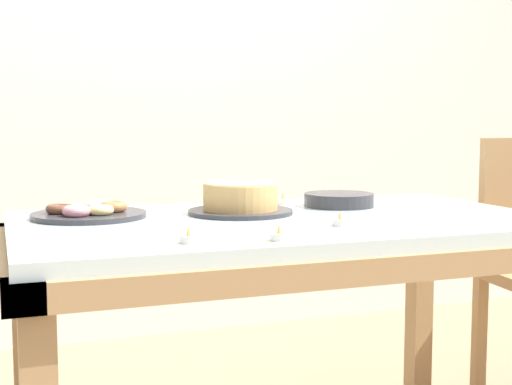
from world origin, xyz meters
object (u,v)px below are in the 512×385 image
object	(u,v)px
pastry_platter	(88,212)
tealight_left_edge	(279,236)
tealight_right_edge	(189,238)
tealight_centre	(340,222)
tealight_near_front	(283,201)
cake_chocolate_round	(240,200)
plate_stack	(339,200)

from	to	relation	value
pastry_platter	tealight_left_edge	distance (m)	0.62
tealight_right_edge	tealight_centre	size ratio (longest dim) A/B	1.00
tealight_right_edge	tealight_near_front	distance (m)	0.73
tealight_right_edge	tealight_centre	distance (m)	0.43
cake_chocolate_round	tealight_centre	size ratio (longest dim) A/B	7.27
plate_stack	tealight_near_front	size ratio (longest dim) A/B	5.25
tealight_left_edge	tealight_centre	size ratio (longest dim) A/B	1.00
cake_chocolate_round	pastry_platter	size ratio (longest dim) A/B	0.95
tealight_right_edge	tealight_left_edge	distance (m)	0.19
pastry_platter	tealight_centre	size ratio (longest dim) A/B	7.62
pastry_platter	tealight_left_edge	world-z (taller)	pastry_platter
pastry_platter	tealight_left_edge	bearing A→B (deg)	-56.39
pastry_platter	tealight_right_edge	xyz separation A→B (m)	(0.15, -0.48, -0.00)
tealight_right_edge	tealight_near_front	bearing A→B (deg)	51.98
cake_chocolate_round	tealight_near_front	world-z (taller)	cake_chocolate_round
cake_chocolate_round	tealight_right_edge	size ratio (longest dim) A/B	7.27
cake_chocolate_round	pastry_platter	distance (m)	0.41
pastry_platter	plate_stack	world-z (taller)	pastry_platter
pastry_platter	plate_stack	bearing A→B (deg)	-0.32
cake_chocolate_round	tealight_near_front	size ratio (longest dim) A/B	7.27
cake_chocolate_round	plate_stack	xyz separation A→B (m)	(0.33, 0.06, -0.02)
plate_stack	tealight_left_edge	xyz separation A→B (m)	(-0.40, -0.51, -0.01)
pastry_platter	plate_stack	xyz separation A→B (m)	(0.74, -0.00, 0.01)
pastry_platter	plate_stack	size ratio (longest dim) A/B	1.45
tealight_right_edge	tealight_near_front	world-z (taller)	same
cake_chocolate_round	pastry_platter	bearing A→B (deg)	171.10
pastry_platter	tealight_centre	world-z (taller)	pastry_platter
tealight_near_front	pastry_platter	bearing A→B (deg)	-170.57
pastry_platter	plate_stack	distance (m)	0.74
tealight_left_edge	plate_stack	bearing A→B (deg)	51.86
tealight_near_front	tealight_centre	size ratio (longest dim) A/B	1.00
cake_chocolate_round	tealight_centre	world-z (taller)	cake_chocolate_round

